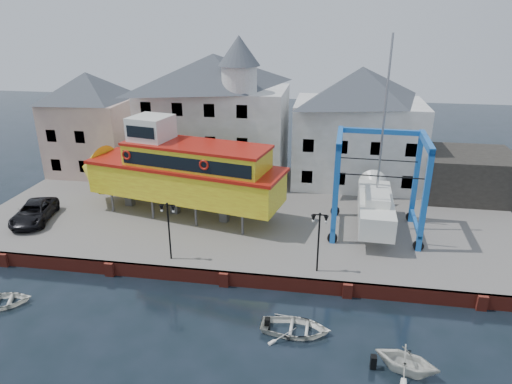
# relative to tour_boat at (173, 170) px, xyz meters

# --- Properties ---
(ground) EXTENTS (140.00, 140.00, 0.00)m
(ground) POSITION_rel_tour_boat_xyz_m (6.15, -8.66, -4.84)
(ground) COLOR black
(ground) RESTS_ON ground
(hardstanding) EXTENTS (44.00, 22.00, 1.00)m
(hardstanding) POSITION_rel_tour_boat_xyz_m (6.15, 2.34, -4.34)
(hardstanding) COLOR #645E59
(hardstanding) RESTS_ON ground
(quay_wall) EXTENTS (44.00, 0.47, 1.00)m
(quay_wall) POSITION_rel_tour_boat_xyz_m (6.15, -8.55, -4.34)
(quay_wall) COLOR maroon
(quay_wall) RESTS_ON ground
(building_pink) EXTENTS (8.00, 7.00, 10.30)m
(building_pink) POSITION_rel_tour_boat_xyz_m (-11.85, 9.34, 1.31)
(building_pink) COLOR tan
(building_pink) RESTS_ON hardstanding
(building_white_main) EXTENTS (14.00, 8.30, 14.00)m
(building_white_main) POSITION_rel_tour_boat_xyz_m (1.28, 9.74, 2.51)
(building_white_main) COLOR beige
(building_white_main) RESTS_ON hardstanding
(building_white_right) EXTENTS (12.00, 8.00, 11.20)m
(building_white_right) POSITION_rel_tour_boat_xyz_m (15.15, 10.34, 1.76)
(building_white_right) COLOR beige
(building_white_right) RESTS_ON hardstanding
(shed_dark) EXTENTS (8.00, 7.00, 4.00)m
(shed_dark) POSITION_rel_tour_boat_xyz_m (25.15, 8.34, -1.84)
(shed_dark) COLOR black
(shed_dark) RESTS_ON hardstanding
(lamp_post_left) EXTENTS (1.12, 0.32, 4.20)m
(lamp_post_left) POSITION_rel_tour_boat_xyz_m (2.15, -7.46, -0.66)
(lamp_post_left) COLOR black
(lamp_post_left) RESTS_ON hardstanding
(lamp_post_right) EXTENTS (1.12, 0.32, 4.20)m
(lamp_post_right) POSITION_rel_tour_boat_xyz_m (12.15, -7.46, -0.66)
(lamp_post_right) COLOR black
(lamp_post_right) RESTS_ON hardstanding
(tour_boat) EXTENTS (19.19, 8.25, 8.13)m
(tour_boat) POSITION_rel_tour_boat_xyz_m (0.00, 0.00, 0.00)
(tour_boat) COLOR #59595E
(tour_boat) RESTS_ON hardstanding
(travel_lift) EXTENTS (7.01, 9.74, 14.58)m
(travel_lift) POSITION_rel_tour_boat_xyz_m (16.28, -0.03, -1.41)
(travel_lift) COLOR #1667A5
(travel_lift) RESTS_ON hardstanding
(van) EXTENTS (3.72, 5.89, 1.51)m
(van) POSITION_rel_tour_boat_xyz_m (-10.80, -3.35, -3.08)
(van) COLOR black
(van) RESTS_ON hardstanding
(motorboat_b) EXTENTS (4.02, 2.91, 0.82)m
(motorboat_b) POSITION_rel_tour_boat_xyz_m (11.19, -12.62, -4.84)
(motorboat_b) COLOR white
(motorboat_b) RESTS_ON ground
(motorboat_c) EXTENTS (3.92, 3.67, 1.67)m
(motorboat_c) POSITION_rel_tour_boat_xyz_m (16.90, -14.77, -4.84)
(motorboat_c) COLOR white
(motorboat_c) RESTS_ON ground
(motorboat_d) EXTENTS (4.38, 3.85, 0.75)m
(motorboat_d) POSITION_rel_tour_boat_xyz_m (-7.04, -12.99, -4.84)
(motorboat_d) COLOR white
(motorboat_d) RESTS_ON ground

